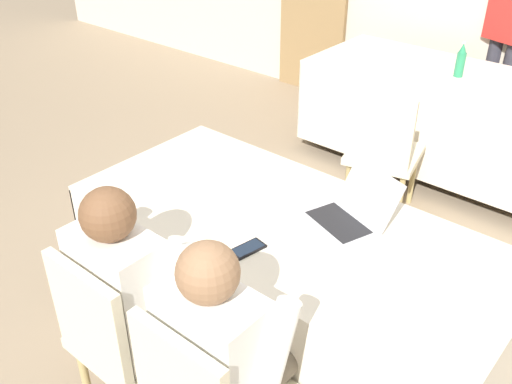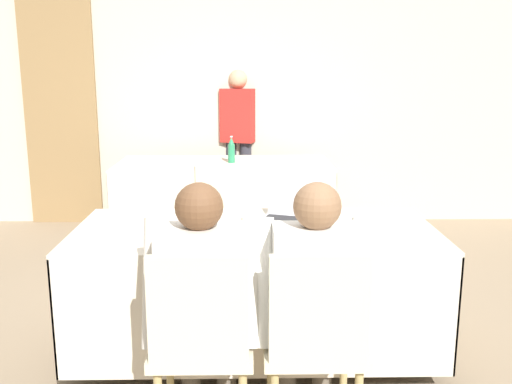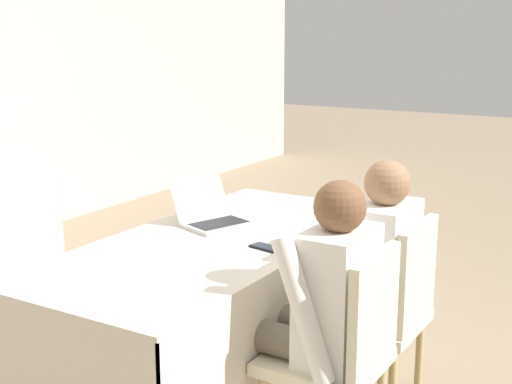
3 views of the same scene
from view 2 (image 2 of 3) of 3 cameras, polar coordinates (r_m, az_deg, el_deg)
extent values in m
plane|color=gray|center=(3.40, -0.07, -15.99)|extent=(24.00, 24.00, 0.00)
cube|color=beige|center=(5.98, -0.55, 9.84)|extent=(12.00, 0.06, 2.70)
cube|color=olive|center=(6.22, -19.05, 9.04)|extent=(0.74, 0.04, 2.65)
cube|color=beige|center=(3.11, -0.07, -3.81)|extent=(1.96, 0.90, 0.02)
cube|color=beige|center=(2.81, 0.08, -12.64)|extent=(1.96, 0.01, 0.62)
cube|color=beige|center=(3.63, -0.19, -6.71)|extent=(1.96, 0.01, 0.62)
cube|color=beige|center=(3.35, -17.25, -8.99)|extent=(0.01, 0.90, 0.62)
cube|color=beige|center=(3.38, 16.95, -8.79)|extent=(0.01, 0.90, 0.62)
cylinder|color=#333333|center=(3.37, -0.07, -15.12)|extent=(0.06, 0.06, 0.12)
cube|color=beige|center=(5.27, -3.22, 2.87)|extent=(1.96, 0.90, 0.02)
cube|color=beige|center=(4.90, -3.37, -1.68)|extent=(1.96, 0.01, 0.62)
cube|color=beige|center=(5.77, -3.02, 0.46)|extent=(1.96, 0.01, 0.62)
cube|color=beige|center=(5.46, -13.48, -0.55)|extent=(0.01, 0.90, 0.62)
cube|color=beige|center=(5.38, 7.26, -0.48)|extent=(0.01, 0.90, 0.62)
cylinder|color=#333333|center=(5.43, -3.14, -4.31)|extent=(0.06, 0.06, 0.12)
cube|color=#B7B7BC|center=(3.22, 3.21, -2.93)|extent=(0.37, 0.32, 0.02)
cube|color=black|center=(3.21, 3.21, -2.74)|extent=(0.31, 0.24, 0.00)
cube|color=#B7B7BC|center=(3.34, 3.96, -0.46)|extent=(0.32, 0.20, 0.20)
cube|color=black|center=(3.34, 3.96, -0.46)|extent=(0.29, 0.17, 0.17)
cube|color=black|center=(2.85, -0.02, -5.03)|extent=(0.10, 0.15, 0.01)
cube|color=#192333|center=(2.85, -0.02, -4.93)|extent=(0.08, 0.14, 0.00)
cube|color=white|center=(3.27, 11.30, -3.08)|extent=(0.29, 0.35, 0.00)
cylinder|color=#288456|center=(5.24, -2.47, 3.87)|extent=(0.06, 0.06, 0.17)
cone|color=#288456|center=(5.23, -2.49, 5.13)|extent=(0.05, 0.05, 0.07)
cylinder|color=silver|center=(5.22, -2.49, 5.55)|extent=(0.03, 0.03, 0.01)
cylinder|color=tan|center=(2.86, -1.28, -17.27)|extent=(0.04, 0.04, 0.40)
cylinder|color=tan|center=(2.88, -8.61, -17.16)|extent=(0.04, 0.04, 0.40)
cube|color=beige|center=(2.61, -5.32, -14.88)|extent=(0.44, 0.44, 0.05)
cube|color=beige|center=(2.32, -5.81, -11.64)|extent=(0.40, 0.04, 0.45)
cylinder|color=tan|center=(2.90, 8.77, -17.00)|extent=(0.04, 0.04, 0.40)
cylinder|color=tan|center=(2.86, 1.48, -17.25)|extent=(0.04, 0.04, 0.40)
cube|color=beige|center=(2.62, 5.67, -14.78)|extent=(0.44, 0.44, 0.05)
cube|color=beige|center=(2.33, 6.38, -11.54)|extent=(0.40, 0.04, 0.45)
cylinder|color=tan|center=(4.82, -2.18, -4.70)|extent=(0.04, 0.04, 0.40)
cylinder|color=tan|center=(4.76, -6.33, -5.00)|extent=(0.04, 0.04, 0.40)
cylinder|color=tan|center=(4.50, -1.19, -5.98)|extent=(0.04, 0.04, 0.40)
cylinder|color=tan|center=(4.43, -5.65, -6.32)|extent=(0.04, 0.04, 0.40)
cube|color=beige|center=(4.56, -3.87, -2.80)|extent=(0.53, 0.53, 0.05)
cube|color=beige|center=(4.31, -3.42, -0.27)|extent=(0.40, 0.13, 0.45)
cylinder|color=#665B4C|center=(2.68, -3.19, -11.91)|extent=(0.13, 0.42, 0.13)
cylinder|color=#665B4C|center=(2.69, -7.11, -11.87)|extent=(0.13, 0.42, 0.13)
cylinder|color=#665B4C|center=(2.97, -2.99, -15.57)|extent=(0.10, 0.10, 0.45)
cylinder|color=#665B4C|center=(2.98, -6.58, -15.52)|extent=(0.10, 0.10, 0.45)
cube|color=silver|center=(2.44, -5.54, -9.46)|extent=(0.36, 0.22, 0.52)
cylinder|color=silver|center=(2.47, -0.55, -8.97)|extent=(0.08, 0.26, 0.54)
cylinder|color=silver|center=(2.50, -10.33, -8.88)|extent=(0.08, 0.26, 0.54)
sphere|color=brown|center=(2.34, -5.72, -1.47)|extent=(0.20, 0.20, 0.20)
cylinder|color=#665B4C|center=(2.70, 7.33, -11.76)|extent=(0.13, 0.42, 0.13)
cylinder|color=#665B4C|center=(2.69, 3.44, -11.86)|extent=(0.13, 0.42, 0.13)
cylinder|color=#665B4C|center=(2.99, 6.66, -15.41)|extent=(0.10, 0.10, 0.45)
cylinder|color=#665B4C|center=(2.97, 3.09, -15.52)|extent=(0.10, 0.10, 0.45)
cube|color=white|center=(2.45, 5.95, -9.38)|extent=(0.36, 0.22, 0.52)
cylinder|color=white|center=(2.52, 10.64, -8.74)|extent=(0.08, 0.26, 0.54)
cylinder|color=white|center=(2.47, 0.94, -8.96)|extent=(0.08, 0.26, 0.54)
sphere|color=#8C6647|center=(2.35, 6.14, -1.41)|extent=(0.20, 0.20, 0.20)
cylinder|color=#33333D|center=(6.09, -2.46, 1.09)|extent=(0.12, 0.12, 0.85)
cylinder|color=#33333D|center=(6.04, -1.03, 1.01)|extent=(0.12, 0.12, 0.85)
cube|color=red|center=(5.96, -1.79, 7.66)|extent=(0.38, 0.29, 0.55)
sphere|color=tan|center=(5.95, -1.82, 11.22)|extent=(0.19, 0.19, 0.19)
camera|label=1|loc=(1.92, 45.47, 25.43)|focal=40.00mm
camera|label=3|loc=(2.82, -66.55, 6.77)|focal=50.00mm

